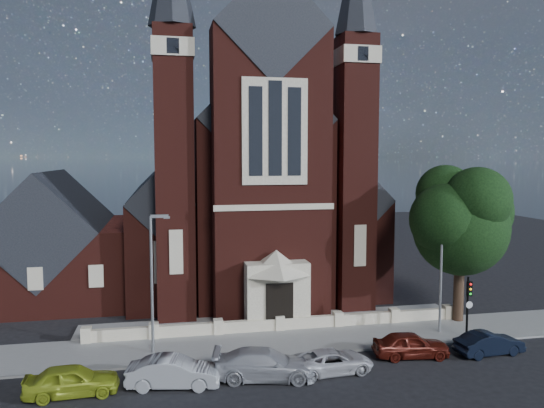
{
  "coord_description": "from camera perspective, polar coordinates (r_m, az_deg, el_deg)",
  "views": [
    {
      "loc": [
        -7.22,
        -26.4,
        11.33
      ],
      "look_at": [
        0.63,
        12.0,
        7.85
      ],
      "focal_mm": 35.0,
      "sensor_mm": 36.0,
      "label": 1
    }
  ],
  "objects": [
    {
      "name": "car_dark_red",
      "position": [
        32.02,
        14.72,
        -14.43
      ],
      "size": [
        4.44,
        2.22,
        1.45
      ],
      "primitive_type": "imported",
      "rotation": [
        0.0,
        0.0,
        1.45
      ],
      "color": "#51150E",
      "rests_on": "ground"
    },
    {
      "name": "church",
      "position": [
        49.96,
        -3.22,
        1.45
      ],
      "size": [
        20.01,
        34.9,
        29.2
      ],
      "color": "#441812",
      "rests_on": "ground"
    },
    {
      "name": "forecourt_paving",
      "position": [
        37.39,
        0.13,
        -12.56
      ],
      "size": [
        26.0,
        3.0,
        0.14
      ],
      "primitive_type": "cube",
      "color": "gray",
      "rests_on": "ground"
    },
    {
      "name": "car_silver_b",
      "position": [
        28.28,
        -0.77,
        -16.86
      ],
      "size": [
        5.62,
        3.14,
        1.54
      ],
      "primitive_type": "imported",
      "rotation": [
        0.0,
        0.0,
        1.38
      ],
      "color": "#A1A3A9",
      "rests_on": "ground"
    },
    {
      "name": "parish_hall",
      "position": [
        45.85,
        -22.51,
        -4.5
      ],
      "size": [
        12.0,
        12.2,
        10.24
      ],
      "color": "#441812",
      "rests_on": "ground"
    },
    {
      "name": "street_lamp_left",
      "position": [
        31.14,
        -12.66,
        -7.53
      ],
      "size": [
        1.16,
        0.22,
        8.09
      ],
      "color": "gray",
      "rests_on": "ground"
    },
    {
      "name": "ground",
      "position": [
        43.52,
        -1.63,
        -10.02
      ],
      "size": [
        120.0,
        120.0,
        0.0
      ],
      "primitive_type": "plane",
      "color": "black",
      "rests_on": "ground"
    },
    {
      "name": "car_lime_van",
      "position": [
        28.19,
        -20.72,
        -17.32
      ],
      "size": [
        4.46,
        1.98,
        1.49
      ],
      "primitive_type": "imported",
      "rotation": [
        0.0,
        0.0,
        1.62
      ],
      "color": "#91A320",
      "rests_on": "ground"
    },
    {
      "name": "traffic_signal",
      "position": [
        35.2,
        20.36,
        -9.64
      ],
      "size": [
        0.28,
        0.42,
        4.0
      ],
      "color": "black",
      "rests_on": "ground"
    },
    {
      "name": "street_tree",
      "position": [
        37.98,
        20.0,
        -1.84
      ],
      "size": [
        6.4,
        6.6,
        10.7
      ],
      "color": "black",
      "rests_on": "ground"
    },
    {
      "name": "car_white_suv",
      "position": [
        29.25,
        6.5,
        -16.46
      ],
      "size": [
        4.54,
        2.39,
        1.22
      ],
      "primitive_type": "imported",
      "rotation": [
        0.0,
        0.0,
        1.66
      ],
      "color": "silver",
      "rests_on": "ground"
    },
    {
      "name": "street_lamp_right",
      "position": [
        35.62,
        17.87,
        -6.07
      ],
      "size": [
        1.16,
        0.22,
        8.09
      ],
      "color": "gray",
      "rests_on": "ground"
    },
    {
      "name": "forecourt_wall",
      "position": [
        35.53,
        0.8,
        -13.52
      ],
      "size": [
        24.0,
        0.4,
        0.9
      ],
      "primitive_type": "cube",
      "color": "#B0A48C",
      "rests_on": "ground"
    },
    {
      "name": "car_silver_a",
      "position": [
        27.83,
        -10.54,
        -17.35
      ],
      "size": [
        4.76,
        2.3,
        1.5
      ],
      "primitive_type": "imported",
      "rotation": [
        0.0,
        0.0,
        1.41
      ],
      "color": "#9C9FA3",
      "rests_on": "ground"
    },
    {
      "name": "car_navy",
      "position": [
        33.83,
        22.32,
        -13.7
      ],
      "size": [
        4.13,
        1.78,
        1.32
      ],
      "primitive_type": "imported",
      "rotation": [
        0.0,
        0.0,
        1.67
      ],
      "color": "black",
      "rests_on": "ground"
    },
    {
      "name": "pavement_strip",
      "position": [
        33.69,
        1.55,
        -14.58
      ],
      "size": [
        60.0,
        5.0,
        0.12
      ],
      "primitive_type": "cube",
      "color": "gray",
      "rests_on": "ground"
    }
  ]
}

